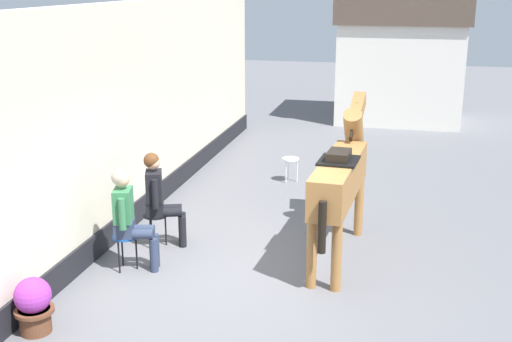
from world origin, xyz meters
TOP-DOWN VIEW (x-y plane):
  - ground_plane at (0.00, 3.00)m, footprint 40.00×40.00m
  - pub_facade_wall at (-2.55, 1.50)m, footprint 0.34×14.00m
  - distant_cottage at (1.40, 10.46)m, footprint 3.40×2.60m
  - seated_visitor_near at (-1.77, -0.22)m, footprint 0.61×0.48m
  - seated_visitor_far at (-1.69, 0.64)m, footprint 0.61×0.49m
  - saddled_horse_center at (0.86, 0.87)m, footprint 0.57×3.00m
  - flower_planter_near at (-2.13, -1.99)m, footprint 0.43×0.43m
  - spare_stool_white at (-0.42, 4.17)m, footprint 0.32×0.32m

SIDE VIEW (x-z plane):
  - ground_plane at x=0.00m, z-range 0.00..0.00m
  - flower_planter_near at x=-2.13m, z-range 0.01..0.65m
  - spare_stool_white at x=-0.42m, z-range 0.17..0.63m
  - seated_visitor_near at x=-1.77m, z-range 0.08..1.47m
  - seated_visitor_far at x=-1.69m, z-range 0.08..1.47m
  - saddled_horse_center at x=0.86m, z-range 0.13..2.19m
  - pub_facade_wall at x=-2.55m, z-range -0.16..3.24m
  - distant_cottage at x=1.40m, z-range 0.05..3.55m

